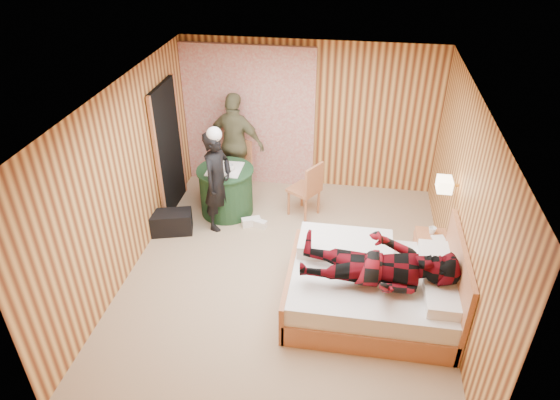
% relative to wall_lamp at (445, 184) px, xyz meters
% --- Properties ---
extents(floor, '(4.20, 5.00, 0.01)m').
position_rel_wall_lamp_xyz_m(floor, '(-1.92, -0.45, -1.30)').
color(floor, tan).
rests_on(floor, ground).
extents(ceiling, '(4.20, 5.00, 0.01)m').
position_rel_wall_lamp_xyz_m(ceiling, '(-1.92, -0.45, 1.20)').
color(ceiling, silver).
rests_on(ceiling, wall_back).
extents(wall_back, '(4.20, 0.02, 2.50)m').
position_rel_wall_lamp_xyz_m(wall_back, '(-1.92, 2.05, -0.05)').
color(wall_back, '#F0B45C').
rests_on(wall_back, floor).
extents(wall_left, '(0.02, 5.00, 2.50)m').
position_rel_wall_lamp_xyz_m(wall_left, '(-4.02, -0.45, -0.05)').
color(wall_left, '#F0B45C').
rests_on(wall_left, floor).
extents(wall_right, '(0.02, 5.00, 2.50)m').
position_rel_wall_lamp_xyz_m(wall_right, '(0.18, -0.45, -0.05)').
color(wall_right, '#F0B45C').
rests_on(wall_right, floor).
extents(curtain, '(2.20, 0.08, 2.40)m').
position_rel_wall_lamp_xyz_m(curtain, '(-2.92, 1.98, -0.10)').
color(curtain, beige).
rests_on(curtain, floor).
extents(doorway, '(0.06, 0.90, 2.05)m').
position_rel_wall_lamp_xyz_m(doorway, '(-3.98, 0.95, -0.28)').
color(doorway, black).
rests_on(doorway, floor).
extents(wall_lamp, '(0.26, 0.24, 0.16)m').
position_rel_wall_lamp_xyz_m(wall_lamp, '(0.00, 0.00, 0.00)').
color(wall_lamp, gold).
rests_on(wall_lamp, wall_right).
extents(bed, '(1.99, 1.55, 1.07)m').
position_rel_wall_lamp_xyz_m(bed, '(-0.80, -0.94, -0.99)').
color(bed, '#CC7F53').
rests_on(bed, floor).
extents(nightstand, '(0.42, 0.58, 0.56)m').
position_rel_wall_lamp_xyz_m(nightstand, '(-0.04, -0.15, -1.01)').
color(nightstand, '#CC7F53').
rests_on(nightstand, floor).
extents(round_table, '(0.88, 0.88, 0.78)m').
position_rel_wall_lamp_xyz_m(round_table, '(-3.09, 0.90, -0.90)').
color(round_table, '#214727').
rests_on(round_table, floor).
extents(chair_far, '(0.55, 0.55, 0.93)m').
position_rel_wall_lamp_xyz_m(chair_far, '(-3.05, 1.59, -0.76)').
color(chair_far, '#CC7F53').
rests_on(chair_far, floor).
extents(chair_near, '(0.57, 0.57, 0.92)m').
position_rel_wall_lamp_xyz_m(chair_near, '(-1.80, 0.99, -0.76)').
color(chair_near, '#CC7F53').
rests_on(chair_near, floor).
extents(duffel_bag, '(0.67, 0.48, 0.34)m').
position_rel_wall_lamp_xyz_m(duffel_bag, '(-3.77, 0.22, -1.13)').
color(duffel_bag, black).
rests_on(duffel_bag, floor).
extents(sneaker_left, '(0.31, 0.23, 0.13)m').
position_rel_wall_lamp_xyz_m(sneaker_left, '(-2.63, 0.58, -1.24)').
color(sneaker_left, white).
rests_on(sneaker_left, floor).
extents(sneaker_right, '(0.28, 0.18, 0.12)m').
position_rel_wall_lamp_xyz_m(sneaker_right, '(-2.51, 0.56, -1.24)').
color(sneaker_right, white).
rests_on(sneaker_right, floor).
extents(woman_standing, '(0.53, 0.66, 1.56)m').
position_rel_wall_lamp_xyz_m(woman_standing, '(-3.10, 0.51, -0.52)').
color(woman_standing, black).
rests_on(woman_standing, floor).
extents(man_at_table, '(1.08, 0.65, 1.72)m').
position_rel_wall_lamp_xyz_m(man_at_table, '(-3.09, 1.64, -0.44)').
color(man_at_table, '#6C6B48').
rests_on(man_at_table, floor).
extents(man_on_bed, '(0.86, 0.67, 1.77)m').
position_rel_wall_lamp_xyz_m(man_on_bed, '(-0.77, -1.16, -0.34)').
color(man_on_bed, '#650912').
rests_on(man_on_bed, bed).
extents(book_lower, '(0.21, 0.26, 0.02)m').
position_rel_wall_lamp_xyz_m(book_lower, '(-0.04, -0.20, -0.73)').
color(book_lower, white).
rests_on(book_lower, nightstand).
extents(book_upper, '(0.27, 0.28, 0.02)m').
position_rel_wall_lamp_xyz_m(book_upper, '(-0.04, -0.20, -0.71)').
color(book_upper, white).
rests_on(book_upper, nightstand).
extents(cup_nightstand, '(0.12, 0.12, 0.09)m').
position_rel_wall_lamp_xyz_m(cup_nightstand, '(-0.04, -0.02, -0.70)').
color(cup_nightstand, white).
rests_on(cup_nightstand, nightstand).
extents(cup_table, '(0.14, 0.14, 0.10)m').
position_rel_wall_lamp_xyz_m(cup_table, '(-2.99, 0.85, -0.47)').
color(cup_table, white).
rests_on(cup_table, round_table).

